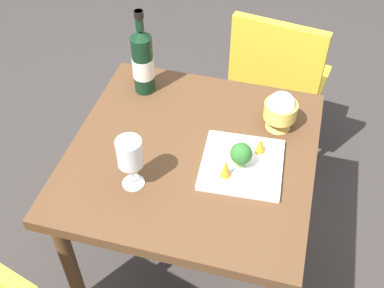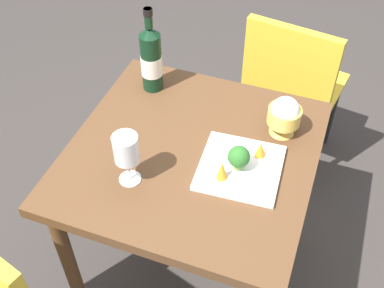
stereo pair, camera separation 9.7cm
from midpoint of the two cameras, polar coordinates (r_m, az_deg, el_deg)
name	(u,v)px [view 2 (the right image)]	position (r m, az deg, el deg)	size (l,w,h in m)	color
ground_plane	(192,270)	(2.16, 1.33, -14.71)	(8.00, 8.00, 0.00)	#383330
dining_table	(192,172)	(1.63, 1.70, -3.34)	(0.79, 0.79, 0.75)	brown
chair_by_wall	(291,83)	(2.22, 12.86, 7.03)	(0.46, 0.46, 0.85)	gold
wine_bottle	(151,59)	(1.72, -3.23, 10.02)	(0.08, 0.08, 0.32)	black
wine_glass	(126,150)	(1.38, -5.83, -0.77)	(0.08, 0.08, 0.18)	white
rice_bowl	(284,115)	(1.60, 12.57, 3.26)	(0.11, 0.11, 0.14)	gold
serving_plate	(240,168)	(1.51, 7.55, -2.85)	(0.27, 0.27, 0.02)	white
broccoli_floret	(239,157)	(1.46, 7.46, -1.62)	(0.07, 0.07, 0.09)	#729E4C
carrot_garnish_left	(222,170)	(1.44, 5.50, -3.18)	(0.03, 0.03, 0.07)	orange
carrot_garnish_right	(261,149)	(1.52, 9.92, -0.68)	(0.03, 0.03, 0.05)	orange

